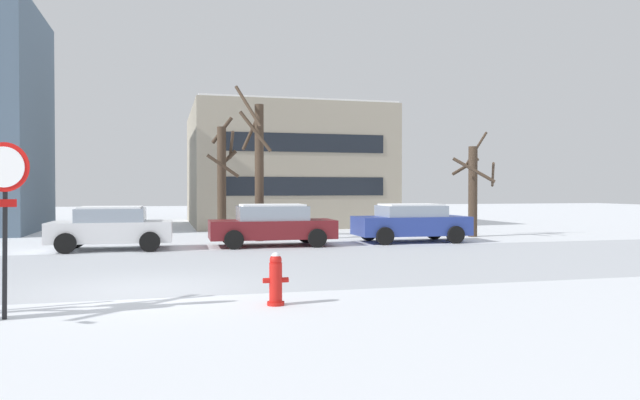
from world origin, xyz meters
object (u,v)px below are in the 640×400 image
Objects in this scene: parked_car_white at (112,228)px; parked_car_blue at (411,222)px; parked_car_maroon at (272,225)px; fire_hydrant at (276,279)px; stop_sign at (4,195)px.

parked_car_white is 10.59m from parked_car_blue.
parked_car_white is 5.29m from parked_car_maroon.
fire_hydrant is 12.88m from parked_car_blue.
parked_car_blue is at bearing 2.52° from parked_car_maroon.
parked_car_blue reaches higher than parked_car_white.
parked_car_maroon is (6.00, 10.48, -1.15)m from stop_sign.
parked_car_blue is at bearing 56.50° from fire_hydrant.
parked_car_blue is at bearing 1.17° from parked_car_white.
stop_sign reaches higher than fire_hydrant.
parked_car_white is at bearing 179.83° from parked_car_maroon.
parked_car_white is (-3.48, 10.52, 0.28)m from fire_hydrant.
stop_sign reaches higher than parked_car_white.
fire_hydrant is 0.23× the size of parked_car_white.
stop_sign is 12.13m from parked_car_maroon.
stop_sign reaches higher than parked_car_maroon.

